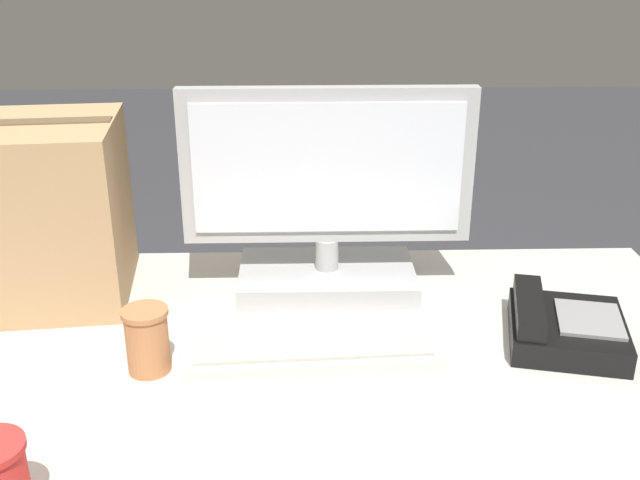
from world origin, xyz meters
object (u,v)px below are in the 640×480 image
at_px(desk_phone, 562,327).
at_px(paper_cup_right, 147,340).
at_px(monitor, 327,208).
at_px(cardboard_box, 13,213).
at_px(keyboard, 312,347).

height_order(desk_phone, paper_cup_right, paper_cup_right).
distance_m(monitor, cardboard_box, 0.57).
xyz_separation_m(monitor, desk_phone, (0.39, -0.21, -0.13)).
distance_m(paper_cup_right, cardboard_box, 0.41).
distance_m(keyboard, cardboard_box, 0.60).
height_order(keyboard, paper_cup_right, paper_cup_right).
bearing_deg(paper_cup_right, keyboard, 8.55).
relative_size(desk_phone, paper_cup_right, 2.24).
xyz_separation_m(desk_phone, cardboard_box, (-0.95, 0.20, 0.14)).
bearing_deg(monitor, desk_phone, -29.04).
bearing_deg(keyboard, cardboard_box, 153.35).
relative_size(monitor, paper_cup_right, 5.00).
bearing_deg(desk_phone, cardboard_box, -178.63).
bearing_deg(monitor, paper_cup_right, -135.43).
xyz_separation_m(keyboard, desk_phone, (0.42, 0.03, 0.01)).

